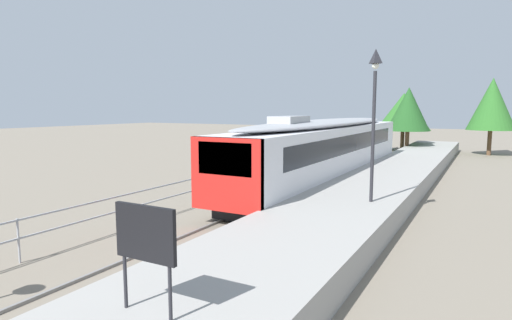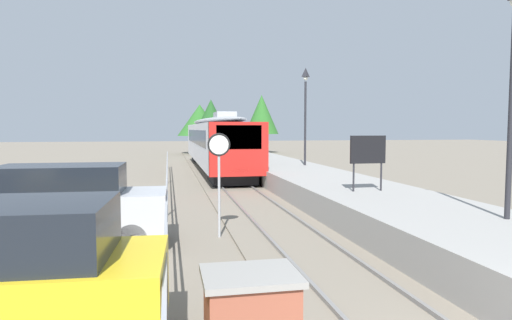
{
  "view_description": "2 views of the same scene",
  "coord_description": "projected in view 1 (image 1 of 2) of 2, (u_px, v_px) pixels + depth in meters",
  "views": [
    {
      "loc": [
        7.75,
        5.44,
        4.2
      ],
      "look_at": [
        -1.0,
        21.21,
        2.0
      ],
      "focal_mm": 29.5,
      "sensor_mm": 36.0,
      "label": 1
    },
    {
      "loc": [
        -3.24,
        -2.94,
        2.92
      ],
      "look_at": [
        0.4,
        15.21,
        1.6
      ],
      "focal_mm": 30.84,
      "sensor_mm": 36.0,
      "label": 2
    }
  ],
  "objects": [
    {
      "name": "station_platform",
      "position": [
        357.0,
        202.0,
        17.0
      ],
      "size": [
        3.9,
        60.0,
        0.9
      ],
      "primitive_type": "cube",
      "color": "#999691",
      "rests_on": "ground"
    },
    {
      "name": "ground_plane",
      "position": [
        227.0,
        197.0,
        20.06
      ],
      "size": [
        160.0,
        160.0,
        0.0
      ],
      "primitive_type": "plane",
      "color": "slate"
    },
    {
      "name": "platform_notice_board",
      "position": [
        145.0,
        237.0,
        6.65
      ],
      "size": [
        1.2,
        0.08,
        1.8
      ],
      "color": "#232328",
      "rests_on": "station_platform"
    },
    {
      "name": "track_rails",
      "position": [
        284.0,
        203.0,
        18.61
      ],
      "size": [
        3.2,
        60.0,
        0.14
      ],
      "color": "slate",
      "rests_on": "ground"
    },
    {
      "name": "platform_lamp_mid_platform",
      "position": [
        374.0,
        97.0,
        14.58
      ],
      "size": [
        0.34,
        0.34,
        5.35
      ],
      "color": "#232328",
      "rests_on": "station_platform"
    },
    {
      "name": "tree_distant_left",
      "position": [
        408.0,
        109.0,
        37.29
      ],
      "size": [
        3.75,
        3.75,
        6.1
      ],
      "color": "brown",
      "rests_on": "ground"
    },
    {
      "name": "tree_behind_station_far",
      "position": [
        403.0,
        112.0,
        40.65
      ],
      "size": [
        5.13,
        5.13,
        5.71
      ],
      "color": "brown",
      "rests_on": "ground"
    },
    {
      "name": "carpark_fence",
      "position": [
        18.0,
        231.0,
        11.41
      ],
      "size": [
        0.06,
        36.06,
        1.25
      ],
      "color": "#9EA0A5",
      "rests_on": "ground"
    },
    {
      "name": "tree_behind_carpark",
      "position": [
        492.0,
        104.0,
        37.62
      ],
      "size": [
        4.07,
        4.07,
        6.96
      ],
      "color": "brown",
      "rests_on": "ground"
    },
    {
      "name": "commuter_train",
      "position": [
        328.0,
        146.0,
        23.2
      ],
      "size": [
        2.82,
        20.97,
        3.74
      ],
      "color": "silver",
      "rests_on": "track_rails"
    }
  ]
}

